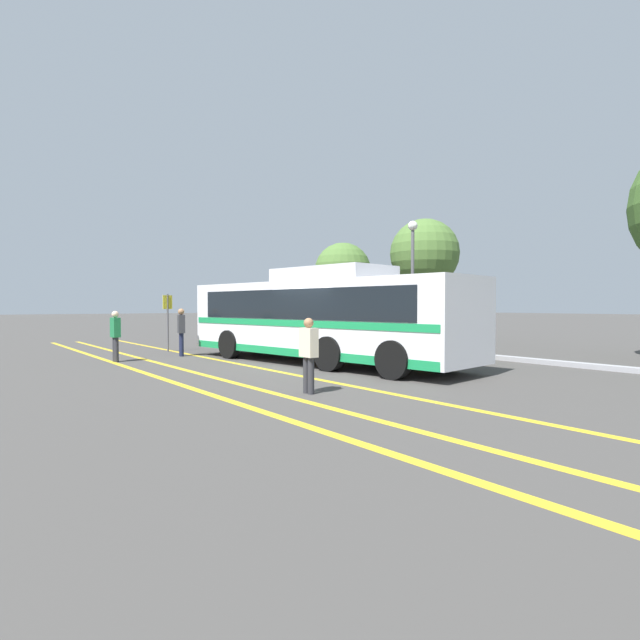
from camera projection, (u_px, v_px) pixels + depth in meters
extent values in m
plane|color=#423F3D|center=(323.00, 366.00, 15.41)|extent=(220.00, 220.00, 0.00)
cube|color=gold|center=(261.00, 368.00, 14.83)|extent=(30.68, 0.20, 0.01)
cube|color=gold|center=(200.00, 374.00, 13.65)|extent=(30.68, 0.20, 0.01)
cube|color=gold|center=(158.00, 377.00, 12.96)|extent=(30.68, 0.20, 0.01)
cube|color=#99999E|center=(432.00, 351.00, 19.54)|extent=(38.68, 0.36, 0.15)
cube|color=silver|center=(320.00, 318.00, 16.13)|extent=(10.92, 3.95, 2.32)
cube|color=black|center=(320.00, 304.00, 16.11)|extent=(9.45, 3.79, 0.92)
cube|color=#198C4C|center=(320.00, 322.00, 16.13)|extent=(10.72, 3.96, 0.20)
cube|color=#198C4C|center=(320.00, 350.00, 16.16)|extent=(10.72, 3.95, 0.24)
cube|color=black|center=(225.00, 314.00, 19.92)|extent=(0.34, 2.24, 1.66)
cube|color=black|center=(225.00, 290.00, 19.89)|extent=(0.28, 1.78, 0.24)
cube|color=silver|center=(332.00, 274.00, 15.71)|extent=(3.98, 2.52, 0.43)
cube|color=black|center=(222.00, 338.00, 20.14)|extent=(0.29, 1.91, 0.04)
cube|color=black|center=(222.00, 343.00, 20.15)|extent=(0.29, 1.91, 0.04)
cylinder|color=black|center=(229.00, 344.00, 17.63)|extent=(1.03, 0.41, 1.00)
cylinder|color=black|center=(282.00, 341.00, 19.37)|extent=(1.03, 0.41, 1.00)
cylinder|color=black|center=(329.00, 354.00, 14.15)|extent=(1.03, 0.41, 1.00)
cylinder|color=black|center=(383.00, 349.00, 15.89)|extent=(1.03, 0.41, 1.00)
cylinder|color=black|center=(393.00, 360.00, 12.57)|extent=(1.03, 0.41, 1.00)
cylinder|color=black|center=(445.00, 353.00, 14.30)|extent=(1.03, 0.41, 1.00)
cube|color=maroon|center=(249.00, 327.00, 28.06)|extent=(4.26, 1.84, 0.72)
cube|color=black|center=(248.00, 316.00, 28.13)|extent=(1.82, 1.53, 0.49)
cylinder|color=black|center=(272.00, 334.00, 27.45)|extent=(0.61, 0.23, 0.60)
cylinder|color=black|center=(247.00, 335.00, 26.56)|extent=(0.61, 0.23, 0.60)
cylinder|color=black|center=(251.00, 332.00, 29.58)|extent=(0.61, 0.23, 0.60)
cylinder|color=black|center=(226.00, 333.00, 28.69)|extent=(0.61, 0.23, 0.60)
cube|color=maroon|center=(318.00, 333.00, 23.06)|extent=(4.26, 2.06, 0.57)
cube|color=black|center=(319.00, 323.00, 22.96)|extent=(1.86, 1.66, 0.42)
cylinder|color=black|center=(289.00, 339.00, 23.70)|extent=(0.61, 0.25, 0.60)
cylinder|color=black|center=(318.00, 337.00, 24.59)|extent=(0.61, 0.25, 0.60)
cylinder|color=black|center=(318.00, 342.00, 21.54)|extent=(0.61, 0.25, 0.60)
cylinder|color=black|center=(348.00, 341.00, 22.43)|extent=(0.61, 0.25, 0.60)
cube|color=olive|center=(421.00, 341.00, 18.26)|extent=(3.99, 2.00, 0.51)
cube|color=black|center=(419.00, 328.00, 18.32)|extent=(1.70, 1.71, 0.47)
cylinder|color=black|center=(464.00, 349.00, 17.89)|extent=(0.61, 0.22, 0.60)
cylinder|color=black|center=(432.00, 352.00, 16.76)|extent=(0.61, 0.22, 0.60)
cylinder|color=black|center=(411.00, 345.00, 19.78)|extent=(0.61, 0.22, 0.60)
cylinder|color=black|center=(380.00, 348.00, 18.65)|extent=(0.61, 0.22, 0.60)
cylinder|color=#2D2D33|center=(115.00, 349.00, 16.60)|extent=(0.14, 0.14, 0.82)
cylinder|color=#2D2D33|center=(116.00, 350.00, 16.47)|extent=(0.14, 0.14, 0.82)
cube|color=#1E723F|center=(115.00, 327.00, 16.51)|extent=(0.43, 0.24, 0.65)
sphere|color=beige|center=(115.00, 314.00, 16.50)|extent=(0.22, 0.22, 0.22)
cylinder|color=#2D2D33|center=(306.00, 375.00, 10.64)|extent=(0.14, 0.14, 0.78)
cylinder|color=#2D2D33|center=(311.00, 376.00, 10.51)|extent=(0.14, 0.14, 0.78)
cube|color=beige|center=(309.00, 342.00, 10.56)|extent=(0.42, 0.22, 0.62)
sphere|color=#9E704C|center=(309.00, 323.00, 10.54)|extent=(0.21, 0.21, 0.21)
cylinder|color=#191E38|center=(182.00, 345.00, 18.34)|extent=(0.14, 0.14, 0.86)
cylinder|color=#191E38|center=(181.00, 344.00, 18.50)|extent=(0.14, 0.14, 0.86)
cube|color=#333338|center=(181.00, 324.00, 18.40)|extent=(0.46, 0.31, 0.68)
sphere|color=#9E704C|center=(181.00, 312.00, 18.39)|extent=(0.23, 0.23, 0.23)
cylinder|color=#59595E|center=(168.00, 323.00, 20.29)|extent=(0.07, 0.07, 2.34)
cube|color=yellow|center=(168.00, 302.00, 20.27)|extent=(0.08, 0.40, 0.56)
cylinder|color=#59595E|center=(412.00, 290.00, 21.47)|extent=(0.14, 0.14, 5.10)
sphere|color=silver|center=(413.00, 226.00, 21.40)|extent=(0.41, 0.41, 0.41)
cylinder|color=#513823|center=(424.00, 310.00, 26.20)|extent=(0.28, 0.28, 3.26)
sphere|color=#4C7033|center=(425.00, 253.00, 26.11)|extent=(3.60, 3.60, 3.60)
cylinder|color=#513823|center=(343.00, 316.00, 27.25)|extent=(0.28, 0.28, 2.61)
sphere|color=#4C7033|center=(343.00, 271.00, 27.18)|extent=(3.07, 3.07, 3.07)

